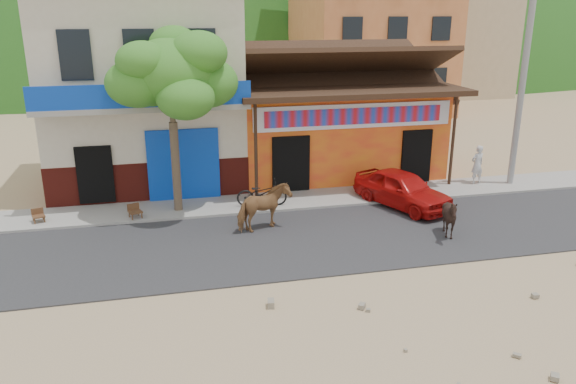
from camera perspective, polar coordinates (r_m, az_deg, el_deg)
name	(u,v)px	position (r m, az deg, el deg)	size (l,w,h in m)	color
ground	(367,273)	(15.00, 8.00, -8.19)	(120.00, 120.00, 0.00)	#9E825B
road	(338,237)	(17.14, 5.05, -4.56)	(60.00, 5.00, 0.04)	#28282B
sidewalk	(308,199)	(20.26, 2.02, -0.76)	(60.00, 2.00, 0.12)	gray
dance_club	(329,128)	(24.06, 4.23, 6.53)	(8.00, 6.00, 3.60)	orange
cafe_building	(145,93)	(22.73, -14.33, 9.69)	(7.00, 6.00, 7.00)	beige
apartment_front	(370,19)	(39.11, 8.34, 17.02)	(9.00, 9.00, 12.00)	#CC723F
apartment_rear	(448,30)	(48.37, 15.99, 15.51)	(8.00, 8.00, 10.00)	tan
tree	(173,122)	(18.64, -11.60, 6.96)	(3.00, 3.00, 6.00)	#2D721E
utility_pole	(523,80)	(22.88, 22.76, 10.49)	(0.24, 0.24, 8.00)	gray
cow_tan	(264,208)	(17.33, -2.48, -1.62)	(0.78, 1.71, 1.44)	#97673C
cow_dark	(450,217)	(17.51, 16.12, -2.46)	(1.01, 1.13, 1.25)	black
red_car	(402,189)	(19.82, 11.54, 0.32)	(1.50, 3.73, 1.27)	#B40E0C
scooter	(262,193)	(19.31, -2.67, -0.11)	(0.60, 1.73, 0.91)	black
pedestrian	(477,165)	(22.93, 18.67, 2.66)	(0.55, 0.36, 1.51)	silver
cafe_chair_left	(38,210)	(19.53, -24.09, -1.71)	(0.37, 0.37, 0.79)	#51361B
cafe_chair_right	(135,206)	(18.84, -15.31, -1.35)	(0.39, 0.39, 0.84)	#4A2B18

